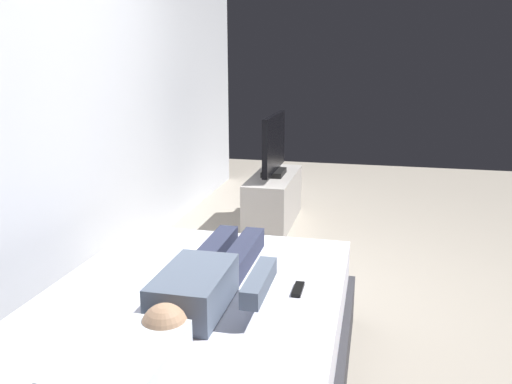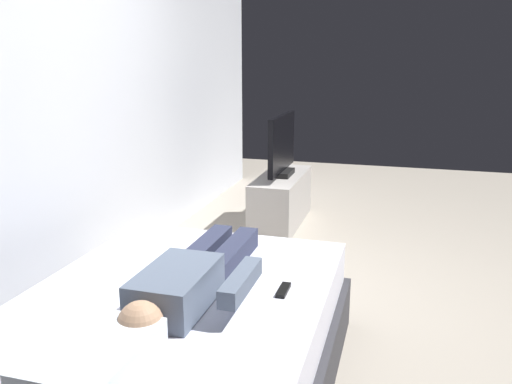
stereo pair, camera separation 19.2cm
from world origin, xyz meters
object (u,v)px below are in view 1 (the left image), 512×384
at_px(person, 207,280).
at_px(tv_stand, 274,199).
at_px(remote, 298,289).
at_px(pillow, 122,363).
at_px(tv, 274,146).
at_px(bed, 190,350).

relative_size(person, tv_stand, 1.15).
xyz_separation_m(remote, tv_stand, (2.62, 0.63, -0.30)).
distance_m(remote, tv_stand, 2.71).
bearing_deg(pillow, tv, 2.39).
height_order(bed, remote, remote).
bearing_deg(bed, pillow, -180.00).
xyz_separation_m(person, remote, (0.15, -0.40, -0.07)).
height_order(remote, tv, tv).
xyz_separation_m(remote, tv, (2.62, 0.63, 0.24)).
bearing_deg(tv, person, -175.32).
height_order(remote, tv_stand, remote).
distance_m(person, tv_stand, 2.80).
xyz_separation_m(bed, pillow, (-0.65, -0.00, 0.34)).
relative_size(tv_stand, tv, 1.25).
relative_size(bed, remote, 12.90).
distance_m(bed, remote, 0.59).
distance_m(bed, tv_stand, 2.80).
bearing_deg(tv_stand, remote, -166.43).
bearing_deg(remote, bed, 110.25).
height_order(bed, tv_stand, bed).
bearing_deg(bed, tv, 2.94).
relative_size(remote, tv, 0.17).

